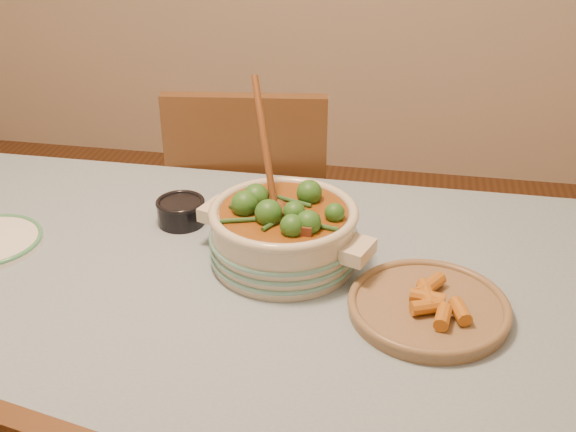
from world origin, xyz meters
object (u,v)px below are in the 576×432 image
object	(u,v)px
stew_casserole	(283,229)
chair_far	(251,212)
fried_plate	(429,305)
condiment_bowl	(181,210)
dining_table	(210,321)

from	to	relation	value
stew_casserole	chair_far	bearing A→B (deg)	109.88
fried_plate	condiment_bowl	bearing A→B (deg)	155.97
dining_table	stew_casserole	distance (m)	0.25
stew_casserole	fried_plate	distance (m)	0.35
stew_casserole	fried_plate	world-z (taller)	stew_casserole
condiment_bowl	chair_far	bearing A→B (deg)	82.69
dining_table	chair_far	bearing A→B (deg)	96.07
dining_table	fried_plate	bearing A→B (deg)	-2.17
stew_casserole	chair_far	xyz separation A→B (m)	(-0.21, 0.58, -0.29)
fried_plate	chair_far	distance (m)	0.92
chair_far	stew_casserole	bearing A→B (deg)	102.21
condiment_bowl	chair_far	xyz separation A→B (m)	(0.06, 0.46, -0.25)
fried_plate	chair_far	size ratio (longest dim) A/B	0.40
chair_far	condiment_bowl	bearing A→B (deg)	75.03
dining_table	chair_far	distance (m)	0.72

